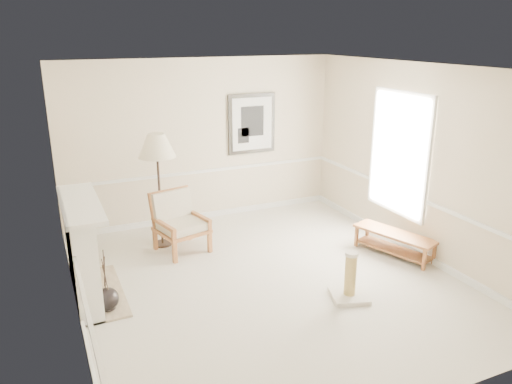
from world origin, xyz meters
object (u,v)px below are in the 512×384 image
(floor_vase, at_px, (107,300))
(bench, at_px, (394,240))
(scratching_post, at_px, (350,284))
(floor_lamp, at_px, (157,149))
(armchair, at_px, (178,219))

(floor_vase, xyz_separation_m, bench, (4.30, -0.14, 0.09))
(bench, xyz_separation_m, scratching_post, (-1.38, -0.82, -0.04))
(floor_vase, relative_size, floor_lamp, 0.46)
(scratching_post, bearing_deg, floor_vase, 161.68)
(floor_vase, relative_size, scratching_post, 1.29)
(floor_vase, height_order, armchair, armchair)
(armchair, distance_m, scratching_post, 2.92)
(floor_vase, height_order, bench, floor_vase)
(bench, bearing_deg, armchair, 151.80)
(scratching_post, bearing_deg, bench, 30.85)
(floor_lamp, relative_size, scratching_post, 2.82)
(floor_lamp, relative_size, bench, 1.35)
(armchair, bearing_deg, floor_vase, -146.56)
(floor_lamp, bearing_deg, armchair, -51.73)
(bench, relative_size, scratching_post, 2.08)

